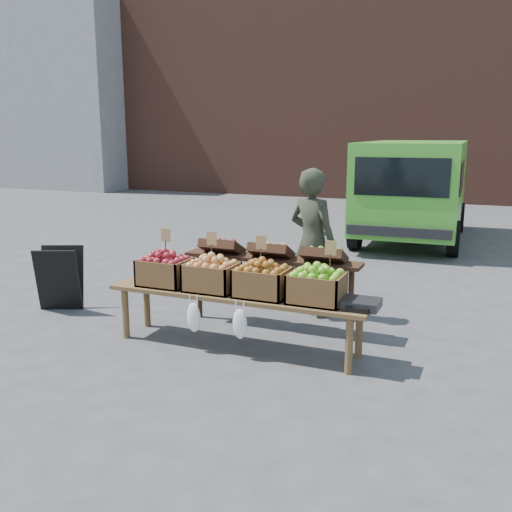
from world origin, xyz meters
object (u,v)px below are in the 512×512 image
at_px(back_table, 271,282).
at_px(crate_red_apples, 262,282).
at_px(display_bench, 237,320).
at_px(crate_russet_pears, 212,277).
at_px(delivery_van, 413,192).
at_px(crate_golden_apples, 165,272).
at_px(crate_green_apples, 317,288).
at_px(weighing_scale, 361,304).
at_px(chalkboard_sign, 60,278).
at_px(vendor, 312,243).

height_order(back_table, crate_red_apples, back_table).
relative_size(display_bench, crate_russet_pears, 5.40).
relative_size(delivery_van, back_table, 2.09).
distance_m(crate_golden_apples, crate_green_apples, 1.65).
bearing_deg(weighing_scale, chalkboard_sign, 175.01).
distance_m(chalkboard_sign, weighing_scale, 3.80).
height_order(delivery_van, crate_golden_apples, delivery_van).
height_order(crate_golden_apples, weighing_scale, crate_golden_apples).
relative_size(back_table, weighing_scale, 6.18).
relative_size(back_table, crate_russet_pears, 4.20).
distance_m(vendor, back_table, 0.76).
distance_m(back_table, crate_red_apples, 0.77).
xyz_separation_m(vendor, crate_green_apples, (0.46, -1.34, -0.16)).
height_order(vendor, crate_golden_apples, vendor).
xyz_separation_m(vendor, back_table, (-0.28, -0.62, -0.35)).
distance_m(chalkboard_sign, crate_red_apples, 2.84).
height_order(vendor, display_bench, vendor).
bearing_deg(crate_golden_apples, vendor, 48.39).
distance_m(back_table, crate_golden_apples, 1.18).
bearing_deg(weighing_scale, vendor, 123.43).
relative_size(chalkboard_sign, crate_red_apples, 1.57).
xyz_separation_m(delivery_van, crate_golden_apples, (-1.60, -6.77, -0.27)).
height_order(crate_golden_apples, crate_red_apples, same).
height_order(crate_golden_apples, crate_green_apples, same).
distance_m(crate_red_apples, crate_green_apples, 0.55).
distance_m(delivery_van, crate_golden_apples, 6.97).
bearing_deg(crate_green_apples, display_bench, 180.00).
bearing_deg(display_bench, crate_green_apples, 0.00).
bearing_deg(chalkboard_sign, back_table, -14.54).
relative_size(crate_golden_apples, crate_green_apples, 1.00).
xyz_separation_m(delivery_van, vendor, (-0.41, -5.43, -0.11)).
bearing_deg(crate_red_apples, vendor, 86.14).
relative_size(crate_russet_pears, crate_red_apples, 1.00).
height_order(crate_golden_apples, crate_russet_pears, same).
bearing_deg(chalkboard_sign, crate_green_apples, -28.62).
height_order(delivery_van, display_bench, delivery_van).
bearing_deg(crate_green_apples, crate_red_apples, 180.00).
height_order(crate_russet_pears, crate_green_apples, same).
xyz_separation_m(chalkboard_sign, weighing_scale, (3.78, -0.33, 0.22)).
relative_size(display_bench, weighing_scale, 7.94).
bearing_deg(chalkboard_sign, vendor, -3.79).
bearing_deg(vendor, crate_red_apples, 107.01).
bearing_deg(crate_russet_pears, crate_red_apples, 0.00).
relative_size(chalkboard_sign, back_table, 0.37).
height_order(display_bench, crate_green_apples, crate_green_apples).
bearing_deg(weighing_scale, back_table, 148.22).
bearing_deg(vendor, back_table, 86.77).
bearing_deg(back_table, crate_green_apples, -44.33).
bearing_deg(crate_green_apples, vendor, 108.94).
height_order(chalkboard_sign, crate_golden_apples, crate_golden_apples).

